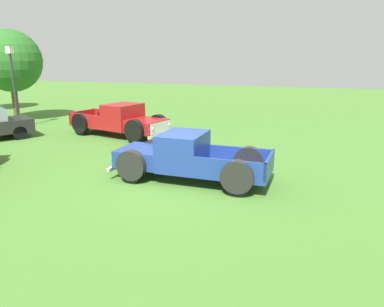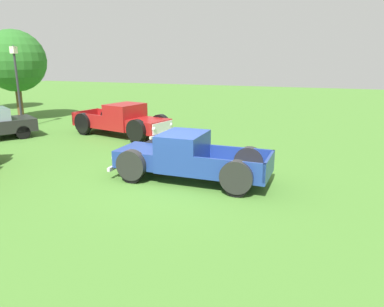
{
  "view_description": "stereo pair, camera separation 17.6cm",
  "coord_description": "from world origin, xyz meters",
  "px_view_note": "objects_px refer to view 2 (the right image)",
  "views": [
    {
      "loc": [
        -10.17,
        -4.09,
        3.85
      ],
      "look_at": [
        0.34,
        -0.44,
        0.9
      ],
      "focal_mm": 34.12,
      "sensor_mm": 36.0,
      "label": 1
    },
    {
      "loc": [
        -10.12,
        -4.25,
        3.85
      ],
      "look_at": [
        0.34,
        -0.44,
        0.9
      ],
      "focal_mm": 34.12,
      "sensor_mm": 36.0,
      "label": 2
    }
  ],
  "objects_px": {
    "pickup_truck_foreground": "(181,157)",
    "oak_tree_east": "(15,61)",
    "pickup_truck_behind_right": "(127,121)",
    "lamp_post_near": "(18,86)"
  },
  "relations": [
    {
      "from": "pickup_truck_foreground",
      "to": "pickup_truck_behind_right",
      "type": "distance_m",
      "value": 7.21
    },
    {
      "from": "pickup_truck_foreground",
      "to": "lamp_post_near",
      "type": "relative_size",
      "value": 1.13
    },
    {
      "from": "pickup_truck_foreground",
      "to": "oak_tree_east",
      "type": "relative_size",
      "value": 0.92
    },
    {
      "from": "oak_tree_east",
      "to": "pickup_truck_behind_right",
      "type": "bearing_deg",
      "value": -103.43
    },
    {
      "from": "lamp_post_near",
      "to": "pickup_truck_foreground",
      "type": "bearing_deg",
      "value": -114.17
    },
    {
      "from": "pickup_truck_foreground",
      "to": "oak_tree_east",
      "type": "xyz_separation_m",
      "value": [
        7.31,
        13.78,
        2.88
      ]
    },
    {
      "from": "pickup_truck_foreground",
      "to": "oak_tree_east",
      "type": "height_order",
      "value": "oak_tree_east"
    },
    {
      "from": "pickup_truck_foreground",
      "to": "lamp_post_near",
      "type": "xyz_separation_m",
      "value": [
        5.25,
        11.69,
        1.6
      ]
    },
    {
      "from": "pickup_truck_behind_right",
      "to": "oak_tree_east",
      "type": "distance_m",
      "value": 9.48
    },
    {
      "from": "pickup_truck_behind_right",
      "to": "oak_tree_east",
      "type": "relative_size",
      "value": 1.02
    }
  ]
}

